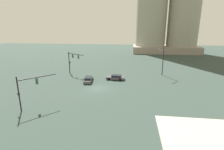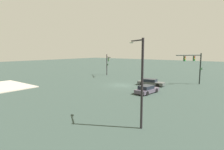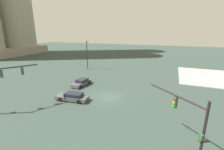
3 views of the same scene
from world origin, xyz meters
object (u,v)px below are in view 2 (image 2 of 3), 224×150
traffic_signal_near_corner (195,63)px  streetlamp_curved_arm (140,76)px  sedan_car_approaching (151,82)px  traffic_signal_opposite_side (108,62)px  sedan_car_waiting_far (147,89)px

traffic_signal_near_corner → streetlamp_curved_arm: bearing=35.4°
traffic_signal_near_corner → sedan_car_approaching: traffic_signal_near_corner is taller
traffic_signal_near_corner → traffic_signal_opposite_side: traffic_signal_near_corner is taller
traffic_signal_near_corner → sedan_car_waiting_far: traffic_signal_near_corner is taller
traffic_signal_near_corner → streetlamp_curved_arm: size_ratio=0.80×
traffic_signal_near_corner → streetlamp_curved_arm: 23.71m
traffic_signal_near_corner → sedan_car_waiting_far: bearing=14.3°
sedan_car_approaching → streetlamp_curved_arm: bearing=-73.3°
traffic_signal_near_corner → traffic_signal_opposite_side: 20.84m
sedan_car_waiting_far → traffic_signal_opposite_side: bearing=60.2°
traffic_signal_opposite_side → sedan_car_approaching: (5.46, 14.76, -3.03)m
traffic_signal_near_corner → streetlamp_curved_arm: streetlamp_curved_arm is taller
streetlamp_curved_arm → sedan_car_waiting_far: bearing=-30.2°
traffic_signal_near_corner → sedan_car_waiting_far: (12.00, -3.68, -3.54)m
traffic_signal_opposite_side → sedan_car_waiting_far: traffic_signal_opposite_side is taller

